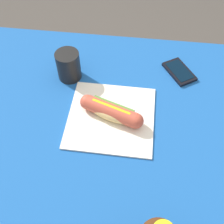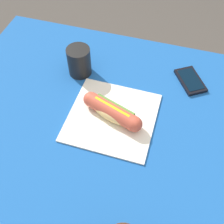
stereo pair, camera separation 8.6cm
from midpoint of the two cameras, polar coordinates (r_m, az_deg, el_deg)
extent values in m
plane|color=#47423D|center=(1.54, 0.63, -19.62)|extent=(6.00, 6.00, 0.00)
cylinder|color=brown|center=(1.48, -17.74, 0.85)|extent=(0.07, 0.07, 0.72)
cube|color=brown|center=(0.87, 1.05, -5.11)|extent=(1.18, 0.85, 0.03)
cube|color=#19519E|center=(0.85, 1.07, -4.51)|extent=(1.24, 0.91, 0.00)
cube|color=silver|center=(0.88, -2.79, -1.24)|extent=(0.27, 0.27, 0.01)
ellipsoid|color=#E5BC75|center=(0.86, -2.85, -0.26)|extent=(0.17, 0.11, 0.04)
cylinder|color=#BC4C38|center=(0.86, -2.87, -0.04)|extent=(0.17, 0.10, 0.05)
sphere|color=#BC4C38|center=(0.84, 2.19, -2.04)|extent=(0.05, 0.05, 0.05)
sphere|color=#BC4C38|center=(0.89, -7.63, 1.84)|extent=(0.05, 0.05, 0.05)
cube|color=yellow|center=(0.84, -2.93, 0.85)|extent=(0.12, 0.05, 0.00)
cylinder|color=#568433|center=(0.86, -2.36, 1.12)|extent=(0.13, 0.06, 0.02)
cube|color=black|center=(1.03, 11.43, 7.94)|extent=(0.13, 0.14, 0.01)
cube|color=black|center=(1.03, 11.48, 8.18)|extent=(0.10, 0.12, 0.00)
cylinder|color=black|center=(0.98, -11.25, 9.13)|extent=(0.08, 0.08, 0.10)
camera|label=1|loc=(0.04, -92.87, -3.82)|focal=44.71mm
camera|label=2|loc=(0.04, 87.13, 3.82)|focal=44.71mm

